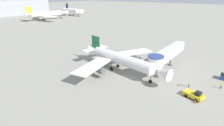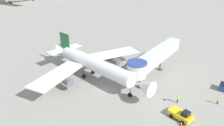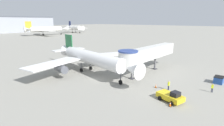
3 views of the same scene
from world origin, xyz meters
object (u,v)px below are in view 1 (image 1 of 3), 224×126
ground_crew_wing_walker (189,84)px  background_jet_navy_tail (72,10)px  traffic_cone_apron_front (195,101)px  traffic_cone_near_nose (179,84)px  main_airplane (119,59)px  ground_crew_marshaller (221,85)px  service_container_blue (224,77)px  jet_bridge (166,55)px  background_jet_gold_tail (46,14)px  pushback_tug_yellow (194,95)px

ground_crew_wing_walker → background_jet_navy_tail: bearing=68.7°
traffic_cone_apron_front → traffic_cone_near_nose: size_ratio=1.03×
traffic_cone_apron_front → background_jet_navy_tail: bearing=58.0°
traffic_cone_near_nose → ground_crew_wing_walker: ground_crew_wing_walker is taller
ground_crew_wing_walker → main_airplane: bearing=105.6°
ground_crew_marshaller → service_container_blue: bearing=68.5°
main_airplane → jet_bridge: bearing=-42.1°
background_jet_gold_tail → background_jet_navy_tail: bearing=-65.9°
main_airplane → background_jet_navy_tail: background_jet_navy_tail is taller
main_airplane → traffic_cone_near_nose: main_airplane is taller
jet_bridge → traffic_cone_near_nose: bearing=-138.0°
main_airplane → jet_bridge: 13.52m
main_airplane → ground_crew_marshaller: 26.03m
main_airplane → traffic_cone_apron_front: size_ratio=39.46×
service_container_blue → traffic_cone_apron_front: bearing=168.6°
jet_bridge → traffic_cone_near_nose: 10.49m
jet_bridge → background_jet_navy_tail: (74.35, 127.34, 0.30)m
traffic_cone_near_nose → background_jet_navy_tail: background_jet_navy_tail is taller
jet_bridge → service_container_blue: size_ratio=9.58×
jet_bridge → traffic_cone_apron_front: (-12.38, -11.49, -4.35)m
background_jet_navy_tail → jet_bridge: bearing=-114.0°
service_container_blue → ground_crew_wing_walker: 11.74m
service_container_blue → background_jet_gold_tail: 139.19m
pushback_tug_yellow → ground_crew_marshaller: pushback_tug_yellow is taller
background_jet_navy_tail → background_jet_gold_tail: bearing=-161.8°
traffic_cone_near_nose → jet_bridge: bearing=42.1°
pushback_tug_yellow → background_jet_gold_tail: 139.82m
main_airplane → background_jet_navy_tail: bearing=62.8°
service_container_blue → traffic_cone_apron_front: size_ratio=3.00×
service_container_blue → background_jet_navy_tail: (70.88, 142.02, 4.31)m
service_container_blue → background_jet_navy_tail: background_jet_navy_tail is taller
traffic_cone_near_nose → background_jet_navy_tail: size_ratio=0.02×
ground_crew_marshaller → background_jet_gold_tail: bearing=140.0°
pushback_tug_yellow → ground_crew_marshaller: 9.03m
main_airplane → background_jet_gold_tail: size_ratio=0.79×
jet_bridge → background_jet_gold_tail: 126.00m
service_container_blue → ground_crew_wing_walker: bearing=148.9°
traffic_cone_apron_front → traffic_cone_near_nose: traffic_cone_apron_front is taller
service_container_blue → traffic_cone_near_nose: 13.43m
jet_bridge → ground_crew_marshaller: jet_bridge is taller
traffic_cone_near_nose → background_jet_gold_tail: background_jet_gold_tail is taller
main_airplane → pushback_tug_yellow: (-2.06, -21.18, -2.82)m
ground_crew_wing_walker → jet_bridge: bearing=62.2°
jet_bridge → ground_crew_wing_walker: size_ratio=12.48×
pushback_tug_yellow → background_jet_gold_tail: (49.60, 130.65, 4.22)m
main_airplane → traffic_cone_apron_front: main_airplane is taller
pushback_tug_yellow → ground_crew_wing_walker: (4.10, 2.19, 0.22)m
background_jet_gold_tail → jet_bridge: bearing=174.1°
ground_crew_marshaller → ground_crew_wing_walker: 7.37m
pushback_tug_yellow → background_jet_navy_tail: background_jet_navy_tail is taller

